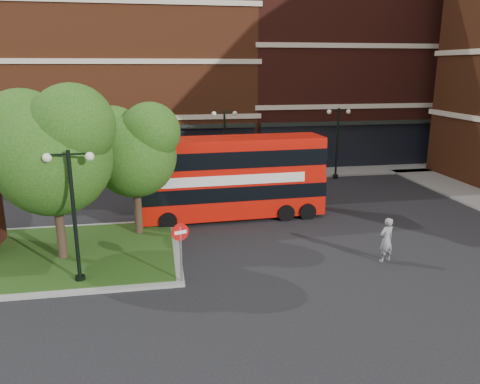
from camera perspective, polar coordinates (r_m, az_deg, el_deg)
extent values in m
plane|color=black|center=(18.35, -1.48, -10.00)|extent=(120.00, 120.00, 0.00)
cube|color=slate|center=(33.92, -5.67, 1.84)|extent=(44.00, 3.00, 0.12)
cube|color=brown|center=(40.83, -18.39, 13.23)|extent=(26.00, 12.00, 14.00)
cube|color=#471911|center=(43.66, 12.49, 15.02)|extent=(18.00, 12.00, 16.00)
cube|color=gray|center=(21.64, -24.40, -7.23)|extent=(12.60, 7.60, 0.12)
cube|color=#19380F|center=(21.63, -24.40, -7.20)|extent=(12.00, 7.00, 0.15)
cylinder|color=#2D2116|center=(20.22, -21.19, -2.69)|extent=(0.36, 0.36, 3.92)
sphere|color=#134511|center=(19.67, -21.84, 3.93)|extent=(4.60, 4.60, 4.60)
sphere|color=#134511|center=(20.47, -24.89, 6.60)|extent=(3.45, 3.45, 3.45)
sphere|color=#134511|center=(18.87, -19.73, 7.58)|extent=(3.22, 3.22, 3.22)
cylinder|color=#2D2116|center=(22.30, -12.40, -1.00)|extent=(0.36, 0.36, 3.47)
sphere|color=#134511|center=(21.82, -12.70, 4.32)|extent=(3.80, 3.80, 3.80)
sphere|color=#134511|center=(22.32, -15.22, 6.50)|extent=(2.85, 2.85, 2.85)
sphere|color=#134511|center=(21.25, -10.86, 7.19)|extent=(2.66, 2.66, 2.66)
cylinder|color=black|center=(17.72, -19.53, -3.14)|extent=(0.14, 0.14, 5.00)
cylinder|color=black|center=(18.56, -18.89, -10.06)|extent=(0.36, 0.36, 0.30)
cube|color=black|center=(17.17, -20.21, 4.34)|extent=(1.40, 0.06, 0.06)
sphere|color=#F2EACC|center=(17.33, -22.46, 3.87)|extent=(0.32, 0.32, 0.32)
sphere|color=#F2EACC|center=(17.08, -17.87, 4.14)|extent=(0.32, 0.32, 0.32)
cylinder|color=black|center=(31.70, -1.88, 5.48)|extent=(0.14, 0.14, 5.00)
cylinder|color=black|center=(32.18, -1.84, 1.35)|extent=(0.36, 0.36, 0.30)
cube|color=black|center=(31.40, -1.91, 9.71)|extent=(1.40, 0.06, 0.06)
sphere|color=#F2EACC|center=(31.32, -3.20, 9.50)|extent=(0.32, 0.32, 0.32)
sphere|color=#F2EACC|center=(31.51, -0.63, 9.55)|extent=(0.32, 0.32, 0.32)
cylinder|color=black|center=(33.77, 11.75, 5.76)|extent=(0.14, 0.14, 5.00)
cylinder|color=black|center=(34.21, 11.54, 1.88)|extent=(0.36, 0.36, 0.30)
cube|color=black|center=(33.48, 11.97, 9.73)|extent=(1.40, 0.06, 0.06)
sphere|color=#F2EACC|center=(33.24, 10.82, 9.58)|extent=(0.32, 0.32, 0.32)
sphere|color=#F2EACC|center=(33.76, 13.08, 9.54)|extent=(0.32, 0.32, 0.32)
cube|color=#C01107|center=(24.52, -1.24, -0.16)|extent=(9.90, 2.64, 1.87)
cube|color=#C01107|center=(24.10, -1.26, 4.15)|extent=(9.80, 2.61, 1.87)
cube|color=black|center=(24.08, -1.26, 4.37)|extent=(9.90, 2.64, 0.85)
cube|color=silver|center=(23.19, -0.70, 1.46)|extent=(7.35, 0.34, 0.49)
imported|color=gray|center=(20.08, 17.41, -5.58)|extent=(0.78, 0.63, 1.87)
imported|color=#A9ABB0|center=(33.26, -6.75, 2.62)|extent=(3.95, 1.66, 1.34)
imported|color=silver|center=(32.67, 3.82, 2.45)|extent=(4.16, 1.93, 1.32)
cylinder|color=slate|center=(17.29, -7.21, -7.71)|extent=(0.08, 0.08, 2.23)
cylinder|color=red|center=(16.96, -7.31, -4.87)|extent=(0.63, 0.25, 0.65)
cube|color=white|center=(16.96, -7.31, -4.87)|extent=(0.44, 0.18, 0.12)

